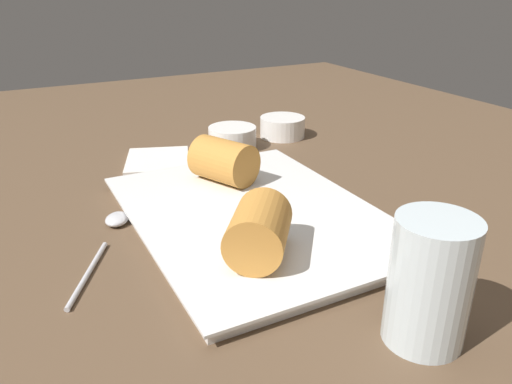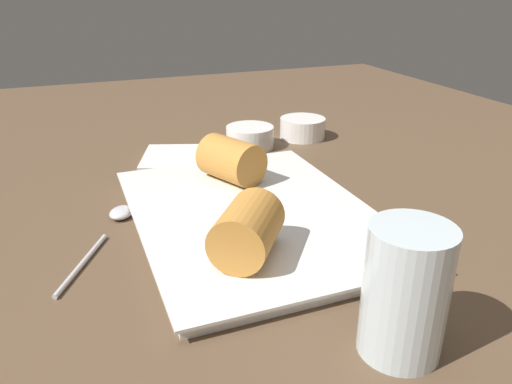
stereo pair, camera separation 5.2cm
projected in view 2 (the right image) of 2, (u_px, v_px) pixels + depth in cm
name	position (u px, v px, depth cm)	size (l,w,h in cm)	color
table_surface	(261.00, 241.00, 53.58)	(180.00, 140.00, 2.00)	brown
serving_plate	(256.00, 216.00, 55.20)	(33.83, 25.08, 1.50)	white
roll_front_left	(229.00, 159.00, 62.11)	(8.95, 7.94, 5.33)	#C68438
roll_front_right	(249.00, 228.00, 45.30)	(9.11, 8.71, 5.33)	#C68438
dipping_bowl_near	(250.00, 136.00, 78.72)	(7.51, 7.51, 3.37)	white
dipping_bowl_far	(303.00, 127.00, 83.27)	(7.51, 7.51, 3.37)	white
spoon	(113.00, 222.00, 54.29)	(15.91, 9.44, 1.12)	silver
napkin	(173.00, 157.00, 74.23)	(12.81, 11.86, 0.60)	silver
drinking_glass	(405.00, 292.00, 34.74)	(6.01, 6.01, 10.02)	silver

